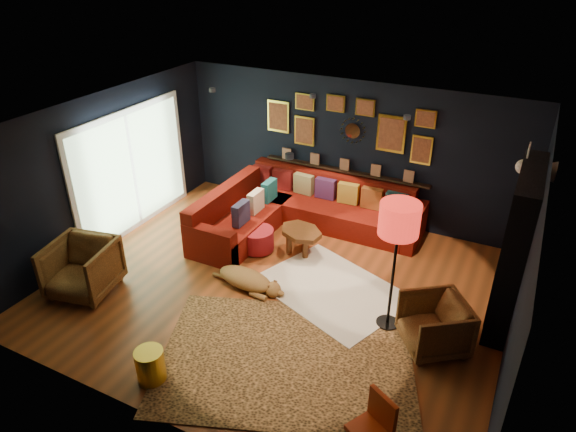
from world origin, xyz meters
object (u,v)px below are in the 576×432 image
at_px(sectional, 294,212).
at_px(floor_lamp, 399,224).
at_px(pouf, 258,239).
at_px(armchair_right, 435,323).
at_px(coffee_table, 301,234).
at_px(orange_chair, 375,423).
at_px(dog, 245,276).
at_px(gold_stool, 150,366).
at_px(armchair_left, 82,266).

height_order(sectional, floor_lamp, floor_lamp).
bearing_deg(pouf, armchair_right, -17.85).
distance_m(coffee_table, armchair_right, 2.84).
distance_m(orange_chair, dog, 3.27).
bearing_deg(floor_lamp, armchair_right, -14.20).
xyz_separation_m(sectional, orange_chair, (2.82, -3.90, 0.13)).
xyz_separation_m(pouf, gold_stool, (0.32, -3.13, 0.01)).
relative_size(sectional, floor_lamp, 1.81).
height_order(gold_stool, orange_chair, orange_chair).
height_order(pouf, dog, dog).
xyz_separation_m(pouf, orange_chair, (3.03, -2.91, 0.24)).
relative_size(floor_lamp, dog, 1.48).
bearing_deg(sectional, dog, -85.31).
distance_m(coffee_table, armchair_left, 3.45).
relative_size(armchair_left, dog, 0.72).
relative_size(armchair_right, floor_lamp, 0.42).
xyz_separation_m(coffee_table, pouf, (-0.69, -0.27, -0.14)).
relative_size(sectional, gold_stool, 7.82).
relative_size(armchair_right, gold_stool, 1.79).
height_order(coffee_table, dog, coffee_table).
bearing_deg(dog, armchair_right, 5.45).
distance_m(pouf, floor_lamp, 3.04).
distance_m(gold_stool, dog, 2.11).
bearing_deg(gold_stool, coffee_table, 83.79).
bearing_deg(dog, sectional, 100.38).
distance_m(coffee_table, floor_lamp, 2.52).
height_order(sectional, dog, sectional).
height_order(armchair_right, gold_stool, armchair_right).
height_order(pouf, gold_stool, gold_stool).
bearing_deg(dog, floor_lamp, 9.60).
xyz_separation_m(sectional, armchair_left, (-1.94, -3.18, 0.14)).
bearing_deg(coffee_table, gold_stool, -96.21).
distance_m(coffee_table, gold_stool, 3.43).
bearing_deg(coffee_table, pouf, -158.48).
bearing_deg(dog, gold_stool, -85.68).
height_order(pouf, floor_lamp, floor_lamp).
bearing_deg(armchair_right, gold_stool, -90.01).
xyz_separation_m(armchair_right, dog, (-2.84, 0.01, -0.17)).
distance_m(armchair_right, dog, 2.84).
distance_m(sectional, coffee_table, 0.87).
height_order(pouf, orange_chair, orange_chair).
bearing_deg(pouf, gold_stool, -84.20).
distance_m(armchair_left, floor_lamp, 4.64).
bearing_deg(orange_chair, armchair_right, 113.95).
xyz_separation_m(pouf, armchair_right, (3.21, -1.03, 0.18)).
height_order(coffee_table, armchair_right, armchair_right).
bearing_deg(gold_stool, armchair_left, 155.32).
bearing_deg(armchair_right, orange_chair, -41.52).
relative_size(armchair_right, orange_chair, 1.01).
relative_size(gold_stool, orange_chair, 0.56).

